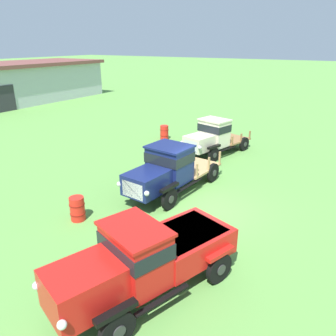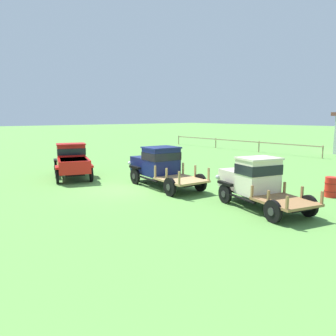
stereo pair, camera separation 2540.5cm
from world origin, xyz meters
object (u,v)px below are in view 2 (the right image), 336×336
Objects in this scene: vintage_truck_midrow_center at (255,180)px; oil_drum_beside_row at (145,166)px; vintage_truck_foreground_near at (72,160)px; oil_drum_near_fence at (331,187)px; vintage_truck_second_in_line at (159,165)px.

oil_drum_beside_row is at bearing 173.08° from vintage_truck_midrow_center.
vintage_truck_foreground_near is 14.60m from oil_drum_near_fence.
vintage_truck_foreground_near is 1.10× the size of vintage_truck_midrow_center.
vintage_truck_second_in_line reaches higher than vintage_truck_midrow_center.
vintage_truck_midrow_center is (11.29, 3.16, 0.01)m from vintage_truck_foreground_near.
vintage_truck_second_in_line is 1.13× the size of vintage_truck_midrow_center.
vintage_truck_foreground_near reaches higher than oil_drum_near_fence.
vintage_truck_midrow_center is 5.36× the size of oil_drum_beside_row.
vintage_truck_midrow_center is 5.19× the size of oil_drum_near_fence.
vintage_truck_foreground_near is at bearing -164.37° from vintage_truck_midrow_center.
oil_drum_near_fence is at bearing 32.33° from vintage_truck_second_in_line.
oil_drum_beside_row is (-3.59, 1.66, -0.69)m from vintage_truck_second_in_line.
vintage_truck_midrow_center is at bearing -6.92° from oil_drum_beside_row.
oil_drum_beside_row is 11.23m from oil_drum_near_fence.
oil_drum_near_fence reaches higher than oil_drum_beside_row.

